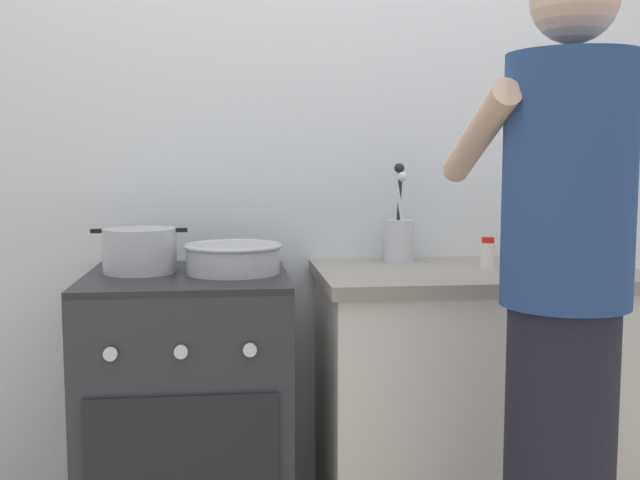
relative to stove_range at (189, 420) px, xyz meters
The scene contains 9 objects.
back_wall 1.03m from the stove_range, 32.64° to the left, with size 3.20×0.10×2.50m.
countertop 0.90m from the stove_range, ahead, with size 1.00×0.60×0.90m.
stove_range is the anchor object (origin of this frame).
pot 0.54m from the stove_range, 162.40° to the left, with size 0.29×0.22×0.13m.
mixing_bowl 0.52m from the stove_range, ahead, with size 0.29×0.29×0.09m.
utensil_crock 0.90m from the stove_range, 16.32° to the left, with size 0.10×0.10×0.33m.
spice_bottle 1.06m from the stove_range, ahead, with size 0.04×0.04×0.10m.
oil_bottle 1.23m from the stove_range, ahead, with size 0.07×0.07×0.26m.
person 1.16m from the stove_range, 33.49° to the right, with size 0.41×0.50×1.70m.
Camera 1 is at (-0.22, -2.13, 1.24)m, focal length 42.62 mm.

